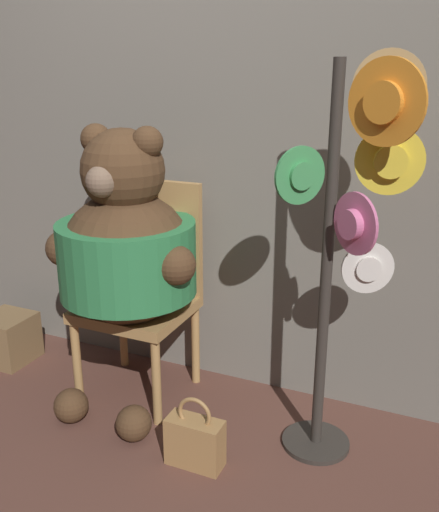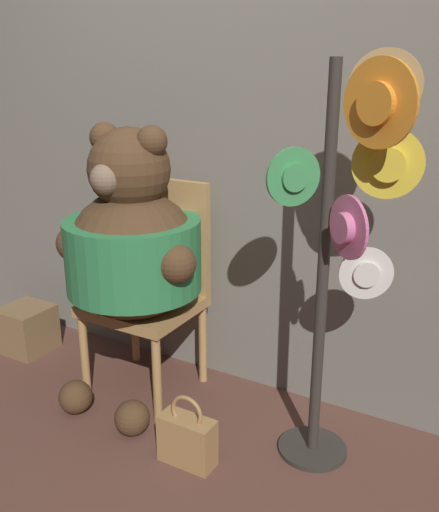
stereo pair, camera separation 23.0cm
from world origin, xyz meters
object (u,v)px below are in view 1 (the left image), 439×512
(hat_display_rack, at_px, (352,226))
(handbag_on_ground, at_px, (195,441))
(chair, at_px, (144,284))
(teddy_bear, at_px, (126,250))

(hat_display_rack, height_order, handbag_on_ground, hat_display_rack)
(handbag_on_ground, bearing_deg, chair, 136.60)
(chair, distance_m, hat_display_rack, 1.08)
(chair, height_order, teddy_bear, teddy_bear)
(teddy_bear, bearing_deg, handbag_on_ground, -32.40)
(teddy_bear, relative_size, hat_display_rack, 0.82)
(teddy_bear, distance_m, hat_display_rack, 0.99)
(teddy_bear, bearing_deg, chair, 94.87)
(teddy_bear, relative_size, handbag_on_ground, 4.24)
(handbag_on_ground, bearing_deg, hat_display_rack, 31.27)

